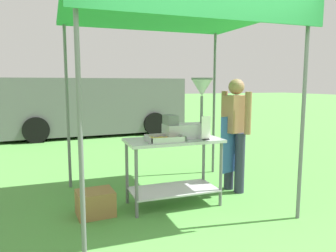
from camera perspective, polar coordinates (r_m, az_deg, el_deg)
ground_plane at (r=9.03m, az=-10.77°, el=-2.41°), size 70.00×70.00×0.00m
stall_canopy at (r=4.14m, az=0.51°, el=18.33°), size 2.60×2.28×2.42m
donut_cart at (r=4.09m, az=0.97°, el=-5.77°), size 1.19×0.59×0.85m
donut_tray at (r=3.89m, az=-0.48°, el=-2.33°), size 0.43×0.34×0.07m
donut_fryer at (r=4.12m, az=3.95°, el=1.93°), size 0.64×0.28×0.76m
menu_sign at (r=3.99m, az=6.74°, el=-0.62°), size 0.13×0.05×0.30m
vendor at (r=4.66m, az=11.77°, el=-0.53°), size 0.47×0.53×1.61m
supply_crate at (r=3.99m, az=-12.76°, el=-13.16°), size 0.45×0.38×0.30m
van_grey at (r=10.12m, az=-13.12°, el=3.60°), size 5.44×2.33×1.69m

